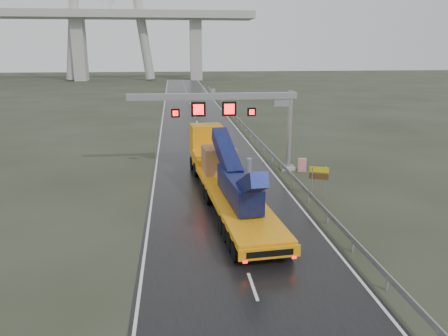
{
  "coord_description": "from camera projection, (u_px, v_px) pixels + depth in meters",
  "views": [
    {
      "loc": [
        -3.43,
        -19.99,
        10.78
      ],
      "look_at": [
        -0.26,
        7.54,
        3.2
      ],
      "focal_mm": 35.0,
      "sensor_mm": 36.0,
      "label": 1
    }
  ],
  "objects": [
    {
      "name": "guardrail",
      "position": [
        256.0,
        137.0,
        51.61
      ],
      "size": [
        0.2,
        140.0,
        1.4
      ],
      "primitive_type": null,
      "color": "gray",
      "rests_on": "ground"
    },
    {
      "name": "road",
      "position": [
        199.0,
        129.0,
        60.7
      ],
      "size": [
        11.0,
        200.0,
        0.02
      ],
      "primitive_type": "cube",
      "color": "black",
      "rests_on": "ground"
    },
    {
      "name": "ground",
      "position": [
        246.0,
        266.0,
        22.38
      ],
      "size": [
        400.0,
        400.0,
        0.0
      ],
      "primitive_type": "plane",
      "color": "#292D20",
      "rests_on": "ground"
    },
    {
      "name": "sign_gantry",
      "position": [
        237.0,
        110.0,
        38.37
      ],
      "size": [
        14.9,
        1.2,
        7.42
      ],
      "color": "#A7A7A3",
      "rests_on": "ground"
    },
    {
      "name": "heavy_haul_truck",
      "position": [
        222.0,
        169.0,
        33.19
      ],
      "size": [
        4.78,
        21.33,
        4.97
      ],
      "rotation": [
        0.0,
        0.0,
        0.08
      ],
      "color": "#FCA70E",
      "rests_on": "ground"
    },
    {
      "name": "striped_barrier",
      "position": [
        302.0,
        165.0,
        39.58
      ],
      "size": [
        0.76,
        0.48,
        1.21
      ],
      "primitive_type": "cube",
      "rotation": [
        0.0,
        0.0,
        -0.14
      ],
      "color": "red",
      "rests_on": "ground"
    },
    {
      "name": "exit_sign_pair",
      "position": [
        319.0,
        176.0,
        32.29
      ],
      "size": [
        1.32,
        0.61,
        2.43
      ],
      "rotation": [
        0.0,
        0.0,
        -0.4
      ],
      "color": "#9EA1A7",
      "rests_on": "ground"
    }
  ]
}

